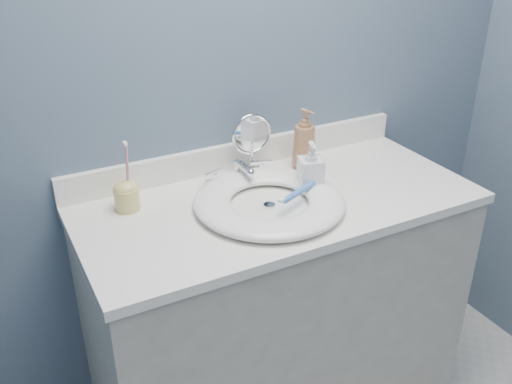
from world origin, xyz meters
TOP-DOWN VIEW (x-y plane):
  - back_wall at (0.00, 1.25)m, footprint 2.20×0.02m
  - vanity_cabinet at (0.00, 0.97)m, footprint 1.20×0.55m
  - countertop at (0.00, 0.97)m, footprint 1.22×0.57m
  - backsplash at (0.00, 1.24)m, footprint 1.22×0.02m
  - basin at (-0.05, 0.94)m, footprint 0.45×0.45m
  - drain at (-0.05, 0.94)m, footprint 0.04×0.04m
  - faucet at (-0.05, 1.14)m, footprint 0.25×0.13m
  - makeup_mirror at (0.01, 1.18)m, footprint 0.14×0.08m
  - soap_bottle_amber at (0.19, 1.13)m, footprint 0.09×0.09m
  - soap_bottle_clear at (0.11, 0.98)m, footprint 0.09×0.09m
  - toothbrush_holder at (-0.43, 1.13)m, footprint 0.07×0.07m
  - toothbrush_lying at (0.03, 0.91)m, footprint 0.16×0.08m

SIDE VIEW (x-z plane):
  - vanity_cabinet at x=0.00m, z-range 0.00..0.85m
  - countertop at x=0.00m, z-range 0.85..0.88m
  - drain at x=-0.05m, z-range 0.88..0.89m
  - basin at x=-0.05m, z-range 0.88..0.92m
  - faucet at x=-0.05m, z-range 0.87..0.95m
  - toothbrush_lying at x=0.03m, z-range 0.92..0.93m
  - backsplash at x=0.00m, z-range 0.88..0.97m
  - toothbrush_holder at x=-0.43m, z-range 0.82..1.04m
  - soap_bottle_clear at x=0.11m, z-range 0.88..1.04m
  - soap_bottle_amber at x=0.19m, z-range 0.88..1.09m
  - makeup_mirror at x=0.01m, z-range 0.89..1.10m
  - back_wall at x=0.00m, z-range 0.00..2.40m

